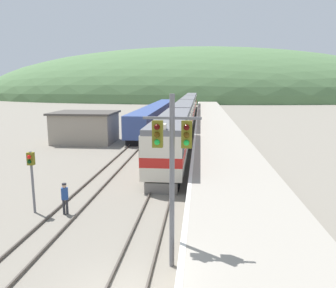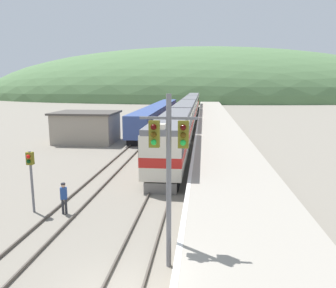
# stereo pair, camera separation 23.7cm
# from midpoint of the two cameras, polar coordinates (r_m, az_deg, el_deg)

# --- Properties ---
(track_main) EXTENTS (1.52, 180.00, 0.16)m
(track_main) POSITION_cam_midpoint_polar(r_m,az_deg,el_deg) (80.26, 3.72, 5.40)
(track_main) COLOR #4C443D
(track_main) RESTS_ON ground
(track_siding) EXTENTS (1.52, 180.00, 0.16)m
(track_siding) POSITION_cam_midpoint_polar(r_m,az_deg,el_deg) (80.58, 0.17, 5.45)
(track_siding) COLOR #4C443D
(track_siding) RESTS_ON ground
(platform) EXTENTS (6.13, 140.00, 1.13)m
(platform) POSITION_cam_midpoint_polar(r_m,az_deg,el_deg) (60.32, 7.73, 4.07)
(platform) COLOR #9E9689
(platform) RESTS_ON ground
(distant_hills) EXTENTS (208.29, 93.73, 47.04)m
(distant_hills) POSITION_cam_midpoint_polar(r_m,az_deg,el_deg) (157.92, 4.69, 7.91)
(distant_hills) COLOR #517547
(distant_hills) RESTS_ON ground
(station_shed) EXTENTS (7.67, 5.98, 3.81)m
(station_shed) POSITION_cam_midpoint_polar(r_m,az_deg,el_deg) (41.97, -14.36, 2.88)
(station_shed) COLOR gray
(station_shed) RESTS_ON ground
(express_train_lead_car) EXTENTS (2.88, 19.23, 4.69)m
(express_train_lead_car) POSITION_cam_midpoint_polar(r_m,az_deg,el_deg) (30.49, 0.58, 1.25)
(express_train_lead_car) COLOR black
(express_train_lead_car) RESTS_ON ground
(carriage_second) EXTENTS (2.87, 19.66, 4.33)m
(carriage_second) POSITION_cam_midpoint_polar(r_m,az_deg,el_deg) (50.84, 2.62, 4.98)
(carriage_second) COLOR black
(carriage_second) RESTS_ON ground
(carriage_third) EXTENTS (2.87, 19.66, 4.33)m
(carriage_third) POSITION_cam_midpoint_polar(r_m,az_deg,el_deg) (71.29, 3.50, 6.58)
(carriage_third) COLOR black
(carriage_third) RESTS_ON ground
(carriage_fourth) EXTENTS (2.87, 19.66, 4.33)m
(carriage_fourth) POSITION_cam_midpoint_polar(r_m,az_deg,el_deg) (91.78, 3.99, 7.47)
(carriage_fourth) COLOR black
(carriage_fourth) RESTS_ON ground
(siding_train) EXTENTS (2.90, 39.52, 3.58)m
(siding_train) POSITION_cam_midpoint_polar(r_m,az_deg,el_deg) (56.93, -2.10, 5.08)
(siding_train) COLOR black
(siding_train) RESTS_ON ground
(signal_mast_main) EXTENTS (2.20, 0.42, 6.93)m
(signal_mast_main) POSITION_cam_midpoint_polar(r_m,az_deg,el_deg) (12.46, 0.15, -2.36)
(signal_mast_main) COLOR slate
(signal_mast_main) RESTS_ON ground
(signal_post_siding) EXTENTS (0.36, 0.42, 3.58)m
(signal_post_siding) POSITION_cam_midpoint_polar(r_m,az_deg,el_deg) (19.91, -23.01, -4.05)
(signal_post_siding) COLOR slate
(signal_post_siding) RESTS_ON ground
(track_worker) EXTENTS (0.41, 0.32, 1.82)m
(track_worker) POSITION_cam_midpoint_polar(r_m,az_deg,el_deg) (19.49, -17.86, -8.71)
(track_worker) COLOR #2D2D33
(track_worker) RESTS_ON ground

